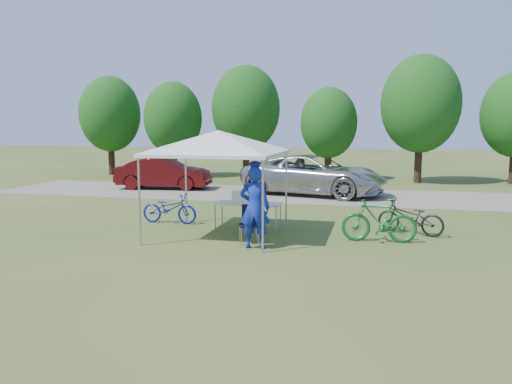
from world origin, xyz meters
TOP-DOWN VIEW (x-y plane):
  - ground at (0.00, 0.00)m, footprint 100.00×100.00m
  - gravel_strip at (0.00, 8.00)m, footprint 24.00×5.00m
  - canopy at (0.00, 0.00)m, footprint 4.53×4.53m
  - treeline at (-0.29, 14.05)m, footprint 24.89×4.28m
  - folding_table at (0.54, 0.91)m, footprint 1.81×0.75m
  - folding_chair at (0.97, -0.54)m, footprint 0.60×0.63m
  - cooler at (0.32, 0.91)m, footprint 0.43×0.30m
  - ice_cream_cup at (0.89, 0.86)m, footprint 0.08×0.08m
  - cyclist at (1.23, -1.14)m, footprint 0.73×0.50m
  - bike_blue at (-1.91, 1.21)m, footprint 1.68×0.60m
  - bike_green at (4.05, 0.18)m, footprint 1.83×0.59m
  - bike_dark at (4.85, 1.25)m, footprint 1.84×1.15m
  - minivan at (1.46, 8.24)m, footprint 6.36×4.02m
  - sedan at (-5.34, 8.57)m, footprint 4.35×1.92m

SIDE VIEW (x-z plane):
  - ground at x=0.00m, z-range 0.00..0.00m
  - gravel_strip at x=0.00m, z-range 0.00..0.02m
  - bike_blue at x=-1.91m, z-range 0.00..0.88m
  - bike_dark at x=4.85m, z-range 0.00..0.92m
  - folding_chair at x=0.97m, z-range 0.08..1.00m
  - bike_green at x=4.05m, z-range 0.00..1.09m
  - folding_table at x=0.54m, z-range 0.33..1.07m
  - sedan at x=-5.34m, z-range 0.02..1.41m
  - ice_cream_cup at x=0.89m, z-range 0.74..0.80m
  - minivan at x=1.46m, z-range 0.02..1.66m
  - cooler at x=0.32m, z-range 0.74..1.06m
  - cyclist at x=1.23m, z-range 0.00..1.93m
  - canopy at x=0.00m, z-range 1.15..4.15m
  - treeline at x=-0.29m, z-range 0.38..6.68m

